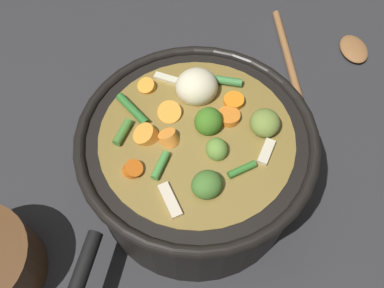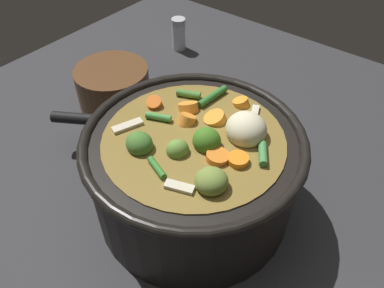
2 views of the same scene
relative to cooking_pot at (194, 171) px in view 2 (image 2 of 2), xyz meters
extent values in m
plane|color=#2D2D30|center=(0.00, 0.00, -0.07)|extent=(1.10, 1.10, 0.00)
cylinder|color=black|center=(0.00, 0.00, -0.01)|extent=(0.27, 0.27, 0.13)
torus|color=black|center=(0.00, 0.00, 0.06)|extent=(0.28, 0.28, 0.01)
cylinder|color=olive|center=(0.00, 0.00, 0.00)|extent=(0.22, 0.22, 0.12)
ellipsoid|color=#407920|center=(0.02, 0.00, 0.07)|extent=(0.04, 0.04, 0.03)
ellipsoid|color=olive|center=(0.00, -0.03, 0.06)|extent=(0.03, 0.04, 0.03)
ellipsoid|color=#45772F|center=(-0.04, -0.05, 0.06)|extent=(0.04, 0.04, 0.03)
ellipsoid|color=olive|center=(0.06, -0.05, 0.07)|extent=(0.05, 0.05, 0.03)
cylinder|color=orange|center=(0.04, -0.01, 0.06)|extent=(0.04, 0.04, 0.01)
cylinder|color=orange|center=(-0.03, 0.02, 0.06)|extent=(0.02, 0.03, 0.02)
cylinder|color=orange|center=(0.00, 0.04, 0.06)|extent=(0.04, 0.04, 0.02)
cylinder|color=orange|center=(-0.08, 0.02, 0.06)|extent=(0.03, 0.03, 0.02)
cylinder|color=orange|center=(0.06, 0.00, 0.06)|extent=(0.03, 0.03, 0.01)
cylinder|color=orange|center=(0.01, 0.09, 0.06)|extent=(0.03, 0.02, 0.02)
cylinder|color=orange|center=(-0.04, 0.04, 0.06)|extent=(0.04, 0.04, 0.02)
ellipsoid|color=beige|center=(0.05, 0.04, 0.07)|extent=(0.07, 0.07, 0.04)
cylinder|color=#428643|center=(0.08, 0.02, 0.06)|extent=(0.03, 0.03, 0.01)
cylinder|color=#47933F|center=(-0.06, 0.00, 0.06)|extent=(0.03, 0.02, 0.01)
cylinder|color=#367B2D|center=(0.00, -0.07, 0.06)|extent=(0.03, 0.02, 0.01)
cylinder|color=#2F722C|center=(-0.03, 0.08, 0.06)|extent=(0.01, 0.05, 0.01)
cylinder|color=#478133|center=(-0.06, 0.06, 0.06)|extent=(0.03, 0.02, 0.01)
cube|color=beige|center=(0.04, -0.07, 0.06)|extent=(0.03, 0.02, 0.01)
cube|color=beige|center=(-0.08, -0.04, 0.06)|extent=(0.03, 0.04, 0.01)
cube|color=beige|center=(0.03, 0.08, 0.06)|extent=(0.02, 0.03, 0.01)
cylinder|color=silver|center=(-0.30, 0.33, -0.04)|extent=(0.03, 0.03, 0.06)
cylinder|color=#B7B7BC|center=(-0.30, 0.33, -0.01)|extent=(0.03, 0.03, 0.01)
cylinder|color=brown|center=(-0.26, 0.10, -0.03)|extent=(0.13, 0.13, 0.07)
cylinder|color=black|center=(-0.20, -0.01, -0.01)|extent=(0.11, 0.08, 0.02)
camera|label=1|loc=(-0.18, -0.16, 0.43)|focal=36.77mm
camera|label=2|loc=(0.21, -0.27, 0.37)|focal=35.51mm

